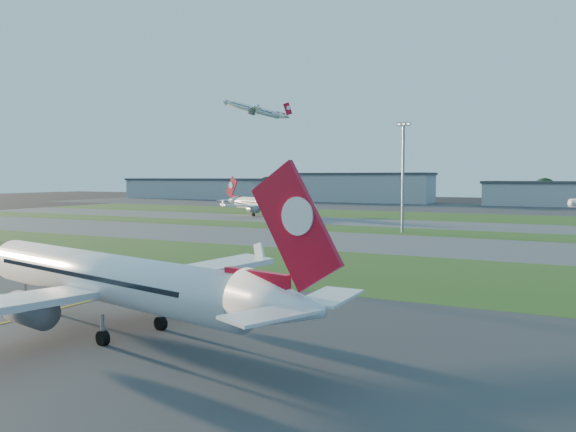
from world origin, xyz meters
The scene contains 16 objects.
grass_strip_a centered at (0.00, 52.00, 0.01)m, with size 300.00×34.00×0.01m, color #2D4E1A.
taxiway_a centered at (0.00, 85.00, 0.01)m, with size 300.00×32.00×0.01m, color #515154.
grass_strip_b centered at (0.00, 110.00, 0.01)m, with size 300.00×18.00×0.01m, color #2D4E1A.
taxiway_b centered at (0.00, 132.00, 0.01)m, with size 300.00×26.00×0.01m, color #515154.
grass_strip_c centered at (0.00, 165.00, 0.01)m, with size 300.00×40.00×0.01m, color #2D4E1A.
apron_far centered at (0.00, 225.00, 0.01)m, with size 400.00×80.00×0.01m, color #333335.
airliner_parked centered at (15.02, 12.96, 4.42)m, with size 39.84×33.44×12.58m.
airliner_taxiing centered at (-39.53, 140.13, 4.16)m, with size 35.98×30.53×11.85m.
airliner_departing centered at (-79.75, 202.30, 43.90)m, with size 26.85×23.09×9.36m.
light_mast_centre centered at (15.00, 108.00, 14.81)m, with size 3.20×0.70×25.80m.
hangar_far_west centered at (-150.00, 255.00, 6.14)m, with size 91.80×23.00×12.20m.
hangar_west centered at (-45.00, 255.00, 7.64)m, with size 71.40×23.00×15.20m.
tree_far_west centered at (-190.00, 268.00, 6.49)m, with size 11.00×11.00×12.00m.
tree_west centered at (-110.00, 270.00, 7.14)m, with size 12.10×12.10×13.20m.
tree_mid_west centered at (-20.00, 266.00, 5.84)m, with size 9.90×9.90×10.80m.
tree_mid_east centered at (40.00, 269.00, 6.81)m, with size 11.55×11.55×12.60m.
Camera 1 is at (49.69, -22.35, 13.10)m, focal length 35.00 mm.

